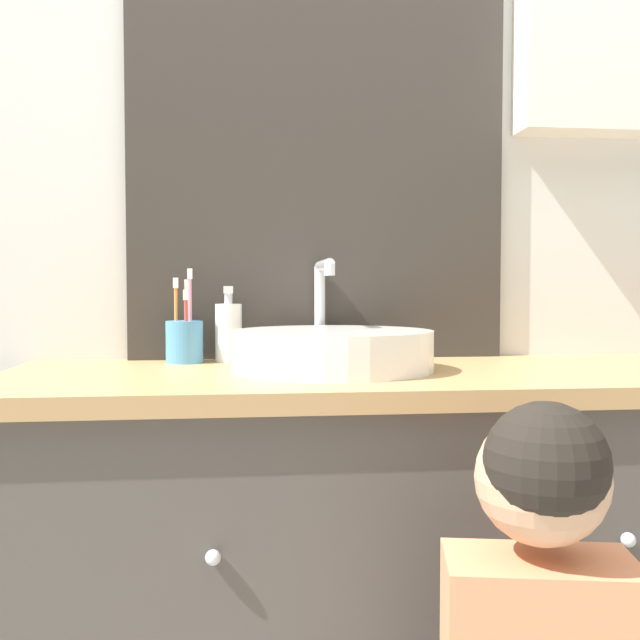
# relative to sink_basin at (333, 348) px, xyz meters

# --- Properties ---
(wall_back) EXTENTS (3.20, 0.18, 2.50)m
(wall_back) POSITION_rel_sink_basin_xyz_m (0.14, 0.28, 0.35)
(wall_back) COLOR silver
(wall_back) RESTS_ON ground_plane
(vanity_counter) EXTENTS (1.48, 0.55, 0.89)m
(vanity_counter) POSITION_rel_sink_basin_xyz_m (0.11, -0.02, -0.49)
(vanity_counter) COLOR #4C4742
(vanity_counter) RESTS_ON ground_plane
(sink_basin) EXTENTS (0.39, 0.44, 0.22)m
(sink_basin) POSITION_rel_sink_basin_xyz_m (0.00, 0.00, 0.00)
(sink_basin) COLOR white
(sink_basin) RESTS_ON vanity_counter
(toothbrush_holder) EXTENTS (0.08, 0.08, 0.20)m
(toothbrush_holder) POSITION_rel_sink_basin_xyz_m (-0.29, 0.17, 0.01)
(toothbrush_holder) COLOR #4C93C6
(toothbrush_holder) RESTS_ON vanity_counter
(soap_dispenser) EXTENTS (0.06, 0.06, 0.16)m
(soap_dispenser) POSITION_rel_sink_basin_xyz_m (-0.20, 0.18, 0.02)
(soap_dispenser) COLOR white
(soap_dispenser) RESTS_ON vanity_counter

